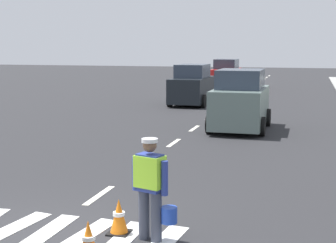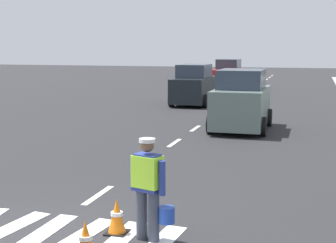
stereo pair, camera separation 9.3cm
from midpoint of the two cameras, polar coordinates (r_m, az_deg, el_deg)
The scene contains 9 objects.
ground_plane at distance 28.16m, azimuth 7.51°, elevation 2.15°, with size 96.00×96.00×0.00m, color #28282B.
crosswalk_stripes at distance 8.81m, azimuth -13.82°, elevation -12.29°, with size 4.51×1.93×0.01m.
lane_center_line at distance 32.30m, azimuth 8.64°, elevation 2.95°, with size 0.14×46.40×0.01m.
road_worker at distance 8.02m, azimuth -1.85°, elevation -7.15°, with size 0.77×0.40×1.67m.
traffic_cone_near at distance 8.53m, azimuth -5.53°, elevation -10.70°, with size 0.36×0.36×0.60m.
traffic_cone_far at distance 7.59m, azimuth -9.01°, elevation -13.24°, with size 0.36×0.36×0.61m.
car_oncoming_second at distance 26.98m, azimuth 3.05°, elevation 4.06°, with size 1.99×4.04×2.15m.
car_outgoing_ahead at distance 18.88m, azimuth 8.48°, elevation 2.21°, with size 2.07×3.80×2.26m.
car_oncoming_third at distance 36.76m, azimuth 6.95°, elevation 5.23°, with size 1.99×4.18×2.19m.
Camera 2 is at (4.24, -6.66, 3.10)m, focal length 53.60 mm.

